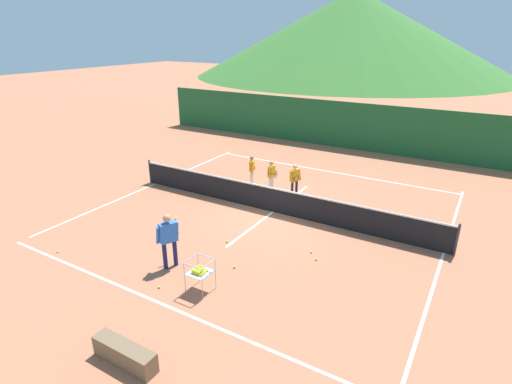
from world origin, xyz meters
TOP-DOWN VIEW (x-y plane):
  - ground_plane at (0.00, 0.00)m, footprint 120.00×120.00m
  - line_baseline_near at (0.00, -6.26)m, footprint 11.87×0.08m
  - line_baseline_far at (0.00, 5.51)m, footprint 11.87×0.08m
  - line_sideline_west at (-5.94, 0.00)m, footprint 0.08×11.78m
  - line_sideline_east at (5.94, 0.00)m, footprint 0.08×11.78m
  - line_service_center at (0.00, 0.00)m, footprint 0.08×6.21m
  - tennis_net at (0.00, 0.00)m, footprint 12.50×0.08m
  - instructor at (-0.73, -4.83)m, footprint 0.50×0.83m
  - student_0 at (-2.20, 2.10)m, footprint 0.35×0.54m
  - student_1 at (-1.09, 1.86)m, footprint 0.44×0.62m
  - student_2 at (0.01, 1.80)m, footprint 0.42×0.72m
  - ball_cart at (0.72, -5.33)m, footprint 0.58×0.58m
  - tennis_ball_0 at (-1.83, -3.97)m, footprint 0.07×0.07m
  - tennis_ball_1 at (2.75, -2.39)m, footprint 0.07×0.07m
  - tennis_ball_2 at (-0.15, -2.83)m, footprint 0.07×0.07m
  - tennis_ball_3 at (-2.72, -2.35)m, footprint 0.07×0.07m
  - tennis_ball_4 at (0.90, -3.97)m, footprint 0.07×0.07m
  - tennis_ball_5 at (2.45, -2.06)m, footprint 0.07×0.07m
  - tennis_ball_6 at (-4.25, -6.00)m, footprint 0.07×0.07m
  - tennis_ball_7 at (-0.28, -5.80)m, footprint 0.07×0.07m
  - windscreen_fence at (0.00, 10.00)m, footprint 26.12×0.08m
  - courtside_bench at (0.95, -8.08)m, footprint 1.50×0.36m
  - hill_0 at (-14.05, 50.75)m, footprint 46.58×46.58m

SIDE VIEW (x-z plane):
  - ground_plane at x=0.00m, z-range 0.00..0.00m
  - line_baseline_near at x=0.00m, z-range 0.00..0.01m
  - line_baseline_far at x=0.00m, z-range 0.00..0.01m
  - line_sideline_west at x=-5.94m, z-range 0.00..0.01m
  - line_sideline_east at x=5.94m, z-range 0.00..0.01m
  - line_service_center at x=0.00m, z-range 0.00..0.01m
  - tennis_ball_0 at x=-1.83m, z-range 0.00..0.07m
  - tennis_ball_1 at x=2.75m, z-range 0.00..0.07m
  - tennis_ball_2 at x=-0.15m, z-range 0.00..0.07m
  - tennis_ball_3 at x=-2.72m, z-range 0.00..0.07m
  - tennis_ball_4 at x=0.90m, z-range 0.00..0.07m
  - tennis_ball_5 at x=2.45m, z-range 0.00..0.07m
  - tennis_ball_6 at x=-4.25m, z-range 0.00..0.07m
  - tennis_ball_7 at x=-0.28m, z-range 0.00..0.07m
  - courtside_bench at x=0.95m, z-range 0.00..0.46m
  - tennis_net at x=0.00m, z-range -0.03..1.02m
  - ball_cart at x=0.72m, z-range 0.15..1.05m
  - student_0 at x=-2.20m, z-range 0.13..1.44m
  - student_1 at x=-1.09m, z-range 0.13..1.46m
  - student_2 at x=0.01m, z-range 0.14..1.52m
  - instructor at x=-0.73m, z-range 0.17..1.82m
  - windscreen_fence at x=0.00m, z-range 0.00..2.65m
  - hill_0 at x=-14.05m, z-range 0.00..12.06m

